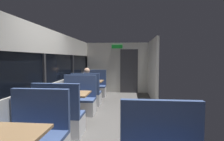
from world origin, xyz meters
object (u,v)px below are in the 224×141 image
dining_table_far_window (91,83)px  bench_mid_window_facing_entry (79,102)px  bench_far_window_facing_end (86,95)px  bench_far_window_facing_entry (94,88)px  bench_near_window_facing_entry (36,140)px  dining_table_mid_window (70,97)px  seated_passenger (87,89)px  coffee_cup_primary (72,91)px  bench_mid_window_facing_end (60,119)px

dining_table_far_window → bench_mid_window_facing_entry: bearing=-90.0°
bench_mid_window_facing_entry → bench_far_window_facing_end: 0.93m
bench_far_window_facing_entry → bench_mid_window_facing_entry: bearing=-90.0°
bench_near_window_facing_entry → dining_table_mid_window: bearing=90.0°
bench_far_window_facing_end → seated_passenger: bearing=90.0°
bench_far_window_facing_entry → coffee_cup_primary: size_ratio=12.22×
bench_mid_window_facing_end → bench_far_window_facing_end: (0.00, 2.33, 0.00)m
bench_far_window_facing_entry → bench_far_window_facing_end: bearing=-90.0°
bench_mid_window_facing_entry → dining_table_far_window: bearing=90.0°
bench_near_window_facing_entry → bench_far_window_facing_entry: 4.66m
bench_near_window_facing_entry → bench_far_window_facing_end: size_ratio=1.00×
bench_mid_window_facing_entry → seated_passenger: 1.03m
dining_table_mid_window → bench_far_window_facing_end: bearing=90.0°
bench_far_window_facing_end → seated_passenger: size_ratio=0.87×
dining_table_mid_window → bench_mid_window_facing_entry: 0.77m
dining_table_mid_window → coffee_cup_primary: coffee_cup_primary is taller
dining_table_far_window → bench_near_window_facing_entry: bearing=-90.0°
bench_near_window_facing_entry → bench_far_window_facing_entry: bearing=90.0°
dining_table_far_window → seated_passenger: size_ratio=0.71×
bench_mid_window_facing_end → coffee_cup_primary: bearing=89.6°
seated_passenger → dining_table_mid_window: bearing=-90.0°
dining_table_mid_window → coffee_cup_primary: (0.01, 0.07, 0.15)m
seated_passenger → dining_table_far_window: bearing=90.0°
dining_table_mid_window → bench_mid_window_facing_entry: bench_mid_window_facing_entry is taller
bench_mid_window_facing_end → bench_far_window_facing_entry: 3.73m
dining_table_far_window → bench_far_window_facing_end: 0.77m
dining_table_mid_window → bench_mid_window_facing_entry: (0.00, 0.70, -0.31)m
bench_near_window_facing_entry → seated_passenger: seated_passenger is taller
dining_table_mid_window → bench_far_window_facing_entry: size_ratio=0.82×
coffee_cup_primary → bench_mid_window_facing_end: bearing=-90.4°
dining_table_far_window → dining_table_mid_window: bearing=-90.0°
dining_table_far_window → coffee_cup_primary: (0.01, -2.26, 0.15)m
bench_mid_window_facing_entry → bench_far_window_facing_end: (0.00, 0.93, 0.00)m
bench_mid_window_facing_entry → bench_far_window_facing_entry: same height
bench_mid_window_facing_entry → bench_far_window_facing_entry: 2.33m
bench_mid_window_facing_end → seated_passenger: bearing=90.0°
bench_near_window_facing_entry → dining_table_mid_window: bench_near_window_facing_entry is taller
bench_near_window_facing_entry → bench_far_window_facing_end: same height
seated_passenger → coffee_cup_primary: (0.01, -1.63, 0.25)m
bench_near_window_facing_entry → bench_far_window_facing_entry: same height
bench_far_window_facing_end → bench_far_window_facing_entry: 1.40m
bench_near_window_facing_entry → bench_mid_window_facing_end: (0.00, 0.93, 0.00)m
bench_far_window_facing_entry → coffee_cup_primary: bearing=-89.9°
dining_table_far_window → coffee_cup_primary: coffee_cup_primary is taller
bench_mid_window_facing_end → dining_table_far_window: bench_mid_window_facing_end is taller
dining_table_far_window → seated_passenger: seated_passenger is taller
bench_near_window_facing_entry → dining_table_mid_window: 1.66m
bench_far_window_facing_entry → seated_passenger: seated_passenger is taller
dining_table_far_window → seated_passenger: 0.64m
bench_near_window_facing_entry → dining_table_mid_window: (0.00, 1.63, 0.31)m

